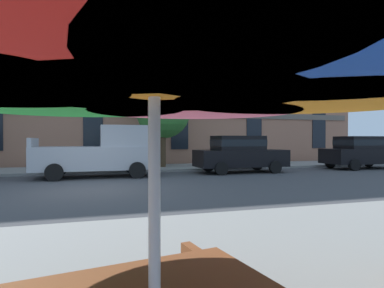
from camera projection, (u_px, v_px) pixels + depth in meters
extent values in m
plane|color=#424244|center=(92.00, 190.00, 10.09)|extent=(120.00, 120.00, 0.00)
cube|color=gray|center=(93.00, 169.00, 16.60)|extent=(56.00, 3.60, 0.12)
cube|color=#A87056|center=(93.00, 76.00, 24.37)|extent=(36.32, 12.00, 12.80)
cube|color=#6B6056|center=(93.00, 112.00, 18.63)|extent=(35.59, 0.08, 0.36)
cube|color=#6B6056|center=(93.00, 57.00, 18.59)|extent=(35.59, 0.08, 0.36)
cube|color=#6B6056|center=(93.00, 1.00, 18.55)|extent=(35.59, 0.08, 0.36)
cube|color=black|center=(93.00, 50.00, 18.59)|extent=(1.10, 0.06, 11.60)
cube|color=black|center=(180.00, 57.00, 20.10)|extent=(1.10, 0.06, 11.60)
cube|color=black|center=(254.00, 62.00, 21.61)|extent=(1.10, 0.06, 11.60)
cube|color=black|center=(319.00, 67.00, 23.11)|extent=(1.10, 0.06, 11.60)
cube|color=#A8AAB2|center=(97.00, 158.00, 13.67)|extent=(5.10, 1.90, 0.96)
cube|color=#A8AAB2|center=(123.00, 136.00, 13.98)|extent=(1.90, 1.75, 0.90)
cube|color=#A8AAB2|center=(33.00, 142.00, 12.95)|extent=(0.16, 1.75, 0.36)
cylinder|color=black|center=(54.00, 172.00, 12.31)|extent=(0.68, 0.22, 0.68)
cylinder|color=black|center=(59.00, 168.00, 14.13)|extent=(0.68, 0.22, 0.68)
cylinder|color=black|center=(137.00, 170.00, 13.23)|extent=(0.68, 0.22, 0.68)
cylinder|color=black|center=(132.00, 166.00, 15.05)|extent=(0.68, 0.22, 0.68)
cube|color=black|center=(241.00, 158.00, 15.62)|extent=(4.40, 1.76, 0.80)
cube|color=black|center=(238.00, 143.00, 15.57)|extent=(2.30, 1.55, 0.68)
cube|color=black|center=(238.00, 143.00, 15.57)|extent=(2.32, 1.57, 0.32)
cylinder|color=black|center=(257.00, 164.00, 16.86)|extent=(0.60, 0.22, 0.60)
cylinder|color=black|center=(275.00, 167.00, 15.18)|extent=(0.60, 0.22, 0.60)
cylinder|color=black|center=(208.00, 166.00, 16.07)|extent=(0.60, 0.22, 0.60)
cylinder|color=black|center=(221.00, 169.00, 14.39)|extent=(0.60, 0.22, 0.60)
cube|color=black|center=(362.00, 156.00, 17.76)|extent=(4.40, 1.76, 0.80)
cube|color=black|center=(360.00, 143.00, 17.70)|extent=(2.30, 1.55, 0.68)
cube|color=black|center=(360.00, 143.00, 17.70)|extent=(2.32, 1.57, 0.32)
cylinder|color=black|center=(369.00, 162.00, 19.00)|extent=(0.60, 0.22, 0.60)
cylinder|color=black|center=(330.00, 163.00, 18.21)|extent=(0.60, 0.22, 0.60)
cylinder|color=black|center=(354.00, 165.00, 16.52)|extent=(0.60, 0.22, 0.60)
cylinder|color=#4C3823|center=(162.00, 149.00, 17.50)|extent=(0.39, 0.39, 2.17)
sphere|color=#387F33|center=(162.00, 107.00, 17.18)|extent=(1.95, 1.95, 1.95)
sphere|color=#387F33|center=(167.00, 106.00, 17.86)|extent=(2.87, 2.87, 2.87)
sphere|color=#387F33|center=(163.00, 112.00, 17.67)|extent=(2.96, 2.96, 2.96)
sphere|color=#387F33|center=(161.00, 107.00, 17.50)|extent=(2.11, 2.11, 2.11)
cylinder|color=silver|center=(154.00, 230.00, 1.57)|extent=(0.06, 0.06, 2.28)
cone|color=orange|center=(311.00, 60.00, 1.82)|extent=(1.57, 1.57, 0.49)
cone|color=#E5668C|center=(195.00, 80.00, 2.43)|extent=(1.57, 1.57, 0.49)
cone|color=green|center=(68.00, 73.00, 2.17)|extent=(1.57, 1.57, 0.49)
cone|color=orange|center=(154.00, 38.00, 1.56)|extent=(1.50, 1.50, 0.57)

